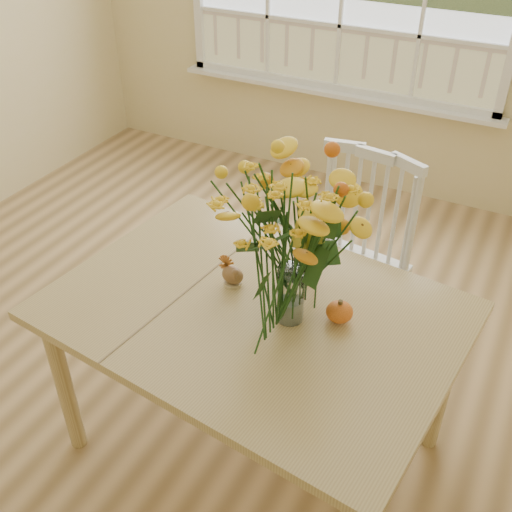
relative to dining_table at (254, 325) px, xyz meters
The scene contains 7 objects.
floor 1.00m from the dining_table, 155.22° to the left, with size 4.00×4.50×0.01m, color #957448.
dining_table is the anchor object (origin of this frame).
windsor_chair 0.80m from the dining_table, 80.52° to the left, with size 0.55×0.53×1.06m.
flower_vase 0.45m from the dining_table, ahead, with size 0.46×0.46×0.55m.
pumpkin 0.34m from the dining_table, 13.44° to the left, with size 0.10×0.10×0.08m, color #C95517.
turkey_figurine 0.21m from the dining_table, 148.26° to the left, with size 0.09×0.07×0.11m.
dark_gourd 0.31m from the dining_table, 75.01° to the left, with size 0.13×0.09×0.08m.
Camera 1 is at (1.44, -1.81, 2.24)m, focal length 42.00 mm.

